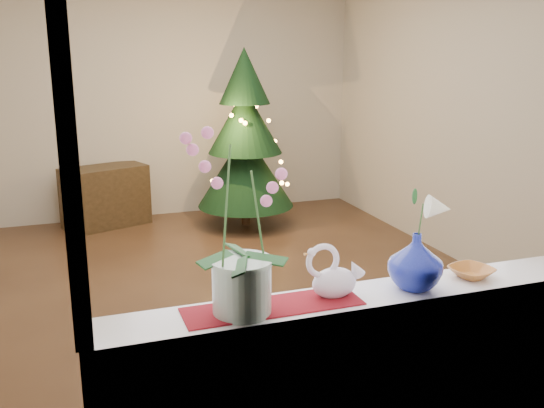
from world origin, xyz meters
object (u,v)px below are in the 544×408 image
Objects in this scene: side_table at (105,197)px; blue_vase at (416,257)px; swan at (335,271)px; paperweight at (419,281)px; xmas_tree at (245,139)px; orchid_pot at (241,223)px; amber_dish at (471,273)px.

blue_vase is at bearing -98.60° from side_table.
swan is at bearing -102.84° from side_table.
paperweight is at bearing -2.69° from swan.
side_table is at bearing 162.23° from xmas_tree.
paperweight is (0.76, -0.01, -0.32)m from orchid_pot.
xmas_tree is at bearing 82.85° from blue_vase.
swan is 0.66m from amber_dish.
xmas_tree is at bearing -37.82° from side_table.
swan is at bearing 179.85° from amber_dish.
blue_vase reaches higher than paperweight.
orchid_pot is 0.81× the size of side_table.
amber_dish is (0.65, -0.00, -0.09)m from swan.
amber_dish is 4.11m from xmas_tree.
blue_vase reaches higher than amber_dish.
orchid_pot is at bearing 179.13° from paperweight.
orchid_pot is at bearing -178.75° from amber_dish.
blue_vase is 0.14× the size of xmas_tree.
xmas_tree is at bearing 80.93° from swan.
paperweight is at bearing -0.87° from orchid_pot.
orchid_pot is at bearing -173.50° from swan.
blue_vase is at bearing 149.42° from paperweight.
side_table is (-0.19, 4.59, -0.94)m from orchid_pot.
swan is at bearing 175.64° from blue_vase.
blue_vase is 0.32m from amber_dish.
amber_dish is (0.29, 0.03, -0.01)m from paperweight.
paperweight is 0.29m from amber_dish.
orchid_pot reaches higher than blue_vase.
side_table is at bearing 101.46° from blue_vase.
xmas_tree is at bearing 83.08° from paperweight.
amber_dish is at bearing 2.76° from swan.
orchid_pot is at bearing 179.82° from blue_vase.
blue_vase is at bearing -1.45° from swan.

